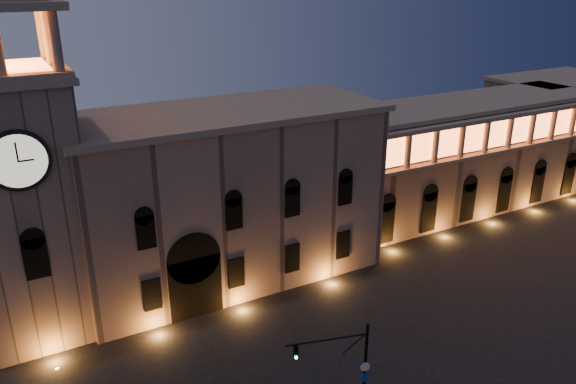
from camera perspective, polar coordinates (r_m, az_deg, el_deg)
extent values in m
cube|color=#7D6152|center=(56.78, -6.09, -0.61)|extent=(30.00, 12.00, 17.00)
cube|color=gray|center=(54.13, -6.45, 8.06)|extent=(30.80, 12.80, 0.60)
cube|color=black|center=(52.78, -9.58, -9.27)|extent=(5.00, 1.40, 6.00)
cylinder|color=black|center=(51.33, -9.79, -6.39)|extent=(5.00, 1.40, 5.00)
cube|color=orange|center=(52.71, -9.50, -9.56)|extent=(4.20, 0.20, 5.00)
cube|color=#7D6152|center=(51.30, -25.10, -2.06)|extent=(9.00, 9.00, 22.00)
cube|color=gray|center=(48.37, -27.19, 10.29)|extent=(9.80, 9.80, 0.50)
cylinder|color=black|center=(44.93, -25.74, 2.88)|extent=(4.60, 0.35, 4.60)
cylinder|color=beige|center=(44.80, -25.72, 2.83)|extent=(4.00, 0.12, 4.00)
cylinder|color=gray|center=(44.53, -22.57, 13.97)|extent=(0.76, 0.76, 4.20)
cylinder|color=gray|center=(52.05, -23.71, 14.66)|extent=(0.76, 0.76, 4.20)
cylinder|color=gray|center=(48.29, -23.18, 14.34)|extent=(0.76, 0.76, 4.20)
cube|color=#785C4D|center=(77.48, 17.14, 3.40)|extent=(40.00, 10.00, 14.00)
cube|color=gray|center=(75.69, 17.74, 8.62)|extent=(40.60, 10.60, 0.50)
cube|color=gray|center=(73.33, 20.36, 3.90)|extent=(40.00, 1.20, 0.40)
cube|color=gray|center=(72.25, 20.80, 7.15)|extent=(40.00, 1.40, 0.50)
cube|color=orange|center=(73.09, 20.26, 5.66)|extent=(38.00, 0.15, 3.60)
cylinder|color=gray|center=(60.61, 9.21, 3.67)|extent=(0.70, 0.70, 4.00)
cylinder|color=gray|center=(63.06, 12.10, 4.16)|extent=(0.70, 0.70, 4.00)
cylinder|color=gray|center=(65.67, 14.77, 4.61)|extent=(0.70, 0.70, 4.00)
cylinder|color=gray|center=(68.41, 17.24, 5.02)|extent=(0.70, 0.70, 4.00)
cylinder|color=gray|center=(71.28, 19.51, 5.38)|extent=(0.70, 0.70, 4.00)
cylinder|color=gray|center=(74.24, 21.61, 5.71)|extent=(0.70, 0.70, 4.00)
cylinder|color=gray|center=(77.31, 23.54, 6.00)|extent=(0.70, 0.70, 4.00)
cylinder|color=gray|center=(80.45, 25.33, 6.27)|extent=(0.70, 0.70, 4.00)
cylinder|color=gray|center=(83.66, 26.98, 6.51)|extent=(0.70, 0.70, 4.00)
cube|color=#785C4D|center=(100.66, 25.25, 6.31)|extent=(20.00, 12.00, 14.00)
cylinder|color=black|center=(40.81, 7.78, -17.91)|extent=(0.22, 0.22, 7.83)
sphere|color=black|center=(38.40, 8.09, -13.25)|extent=(0.31, 0.31, 0.31)
cylinder|color=black|center=(37.98, 3.97, -14.75)|extent=(5.43, 1.59, 0.13)
cube|color=black|center=(37.82, 0.75, -15.92)|extent=(0.41, 0.39, 0.95)
cylinder|color=#0CE53F|center=(37.88, 0.82, -16.45)|extent=(0.22, 0.14, 0.20)
cylinder|color=silver|center=(40.19, 7.85, -17.20)|extent=(0.66, 0.22, 0.67)
cylinder|color=navy|center=(40.75, 7.78, -18.18)|extent=(0.66, 0.22, 0.67)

